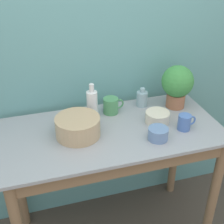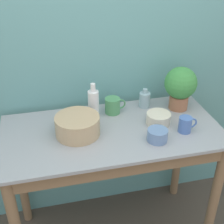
{
  "view_description": "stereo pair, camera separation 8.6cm",
  "coord_description": "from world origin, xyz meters",
  "px_view_note": "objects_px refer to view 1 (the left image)",
  "views": [
    {
      "loc": [
        -0.43,
        -1.14,
        1.9
      ],
      "look_at": [
        0.0,
        0.32,
        1.01
      ],
      "focal_mm": 50.0,
      "sensor_mm": 36.0,
      "label": 1
    },
    {
      "loc": [
        -0.35,
        -1.16,
        1.9
      ],
      "look_at": [
        0.0,
        0.32,
        1.01
      ],
      "focal_mm": 50.0,
      "sensor_mm": 36.0,
      "label": 2
    }
  ],
  "objects_px": {
    "bowl_wash_large": "(78,127)",
    "mug_blue": "(185,122)",
    "bottle_tall": "(92,104)",
    "bottle_short": "(142,99)",
    "bowl_small_blue": "(158,134)",
    "potted_plant": "(177,84)",
    "mug_green": "(111,106)",
    "bowl_small_cream": "(157,117)"
  },
  "relations": [
    {
      "from": "mug_green",
      "to": "potted_plant",
      "type": "bearing_deg",
      "value": -5.64
    },
    {
      "from": "bowl_small_blue",
      "to": "bowl_wash_large",
      "type": "bearing_deg",
      "value": 158.63
    },
    {
      "from": "bottle_tall",
      "to": "bowl_small_cream",
      "type": "xyz_separation_m",
      "value": [
        0.36,
        -0.16,
        -0.06
      ]
    },
    {
      "from": "potted_plant",
      "to": "bottle_tall",
      "type": "xyz_separation_m",
      "value": [
        -0.56,
        0.01,
        -0.07
      ]
    },
    {
      "from": "mug_blue",
      "to": "bowl_small_cream",
      "type": "xyz_separation_m",
      "value": [
        -0.12,
        0.12,
        -0.01
      ]
    },
    {
      "from": "bottle_tall",
      "to": "mug_green",
      "type": "height_order",
      "value": "bottle_tall"
    },
    {
      "from": "potted_plant",
      "to": "bowl_small_blue",
      "type": "xyz_separation_m",
      "value": [
        -0.26,
        -0.31,
        -0.13
      ]
    },
    {
      "from": "bowl_wash_large",
      "to": "mug_blue",
      "type": "height_order",
      "value": "bowl_wash_large"
    },
    {
      "from": "bottle_short",
      "to": "mug_green",
      "type": "bearing_deg",
      "value": -172.8
    },
    {
      "from": "mug_green",
      "to": "bowl_wash_large",
      "type": "bearing_deg",
      "value": -142.9
    },
    {
      "from": "potted_plant",
      "to": "bowl_small_cream",
      "type": "height_order",
      "value": "potted_plant"
    },
    {
      "from": "bottle_short",
      "to": "mug_blue",
      "type": "xyz_separation_m",
      "value": [
        0.14,
        -0.33,
        -0.01
      ]
    },
    {
      "from": "potted_plant",
      "to": "bowl_small_cream",
      "type": "distance_m",
      "value": 0.27
    },
    {
      "from": "bowl_wash_large",
      "to": "bottle_short",
      "type": "relative_size",
      "value": 1.99
    },
    {
      "from": "mug_blue",
      "to": "bowl_small_blue",
      "type": "bearing_deg",
      "value": -165.66
    },
    {
      "from": "mug_green",
      "to": "bowl_small_cream",
      "type": "height_order",
      "value": "mug_green"
    },
    {
      "from": "potted_plant",
      "to": "mug_green",
      "type": "xyz_separation_m",
      "value": [
        -0.43,
        0.04,
        -0.11
      ]
    },
    {
      "from": "potted_plant",
      "to": "bottle_short",
      "type": "distance_m",
      "value": 0.24
    },
    {
      "from": "bowl_small_blue",
      "to": "potted_plant",
      "type": "bearing_deg",
      "value": 50.12
    },
    {
      "from": "potted_plant",
      "to": "bowl_small_cream",
      "type": "bearing_deg",
      "value": -142.68
    },
    {
      "from": "potted_plant",
      "to": "bottle_short",
      "type": "xyz_separation_m",
      "value": [
        -0.21,
        0.07,
        -0.11
      ]
    },
    {
      "from": "bowl_wash_large",
      "to": "bowl_small_cream",
      "type": "xyz_separation_m",
      "value": [
        0.49,
        0.0,
        -0.02
      ]
    },
    {
      "from": "bottle_tall",
      "to": "bowl_small_blue",
      "type": "xyz_separation_m",
      "value": [
        0.3,
        -0.33,
        -0.06
      ]
    },
    {
      "from": "mug_blue",
      "to": "bowl_small_cream",
      "type": "bearing_deg",
      "value": 135.48
    },
    {
      "from": "bottle_short",
      "to": "mug_blue",
      "type": "distance_m",
      "value": 0.36
    },
    {
      "from": "potted_plant",
      "to": "bowl_small_blue",
      "type": "relative_size",
      "value": 2.5
    },
    {
      "from": "bowl_wash_large",
      "to": "bottle_short",
      "type": "bearing_deg",
      "value": 24.81
    },
    {
      "from": "bottle_tall",
      "to": "bottle_short",
      "type": "distance_m",
      "value": 0.36
    },
    {
      "from": "bowl_wash_large",
      "to": "mug_green",
      "type": "distance_m",
      "value": 0.32
    },
    {
      "from": "bowl_wash_large",
      "to": "bottle_tall",
      "type": "height_order",
      "value": "bottle_tall"
    },
    {
      "from": "mug_blue",
      "to": "bowl_small_blue",
      "type": "xyz_separation_m",
      "value": [
        -0.19,
        -0.05,
        -0.01
      ]
    },
    {
      "from": "bottle_tall",
      "to": "mug_blue",
      "type": "relative_size",
      "value": 2.07
    },
    {
      "from": "mug_green",
      "to": "bowl_small_cream",
      "type": "bearing_deg",
      "value": -38.65
    },
    {
      "from": "bowl_wash_large",
      "to": "bottle_short",
      "type": "height_order",
      "value": "bottle_short"
    },
    {
      "from": "potted_plant",
      "to": "bowl_wash_large",
      "type": "bearing_deg",
      "value": -167.71
    },
    {
      "from": "bowl_wash_large",
      "to": "bowl_small_cream",
      "type": "bearing_deg",
      "value": 0.19
    },
    {
      "from": "potted_plant",
      "to": "bottle_tall",
      "type": "height_order",
      "value": "potted_plant"
    },
    {
      "from": "bowl_wash_large",
      "to": "bottle_tall",
      "type": "xyz_separation_m",
      "value": [
        0.12,
        0.16,
        0.04
      ]
    },
    {
      "from": "potted_plant",
      "to": "mug_blue",
      "type": "distance_m",
      "value": 0.3
    },
    {
      "from": "bottle_tall",
      "to": "bowl_wash_large",
      "type": "bearing_deg",
      "value": -127.12
    },
    {
      "from": "bowl_wash_large",
      "to": "mug_green",
      "type": "xyz_separation_m",
      "value": [
        0.25,
        0.19,
        -0.01
      ]
    },
    {
      "from": "mug_blue",
      "to": "bowl_small_cream",
      "type": "relative_size",
      "value": 0.76
    }
  ]
}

